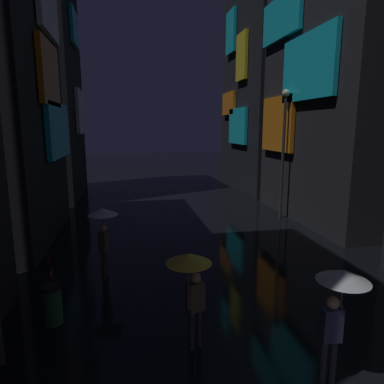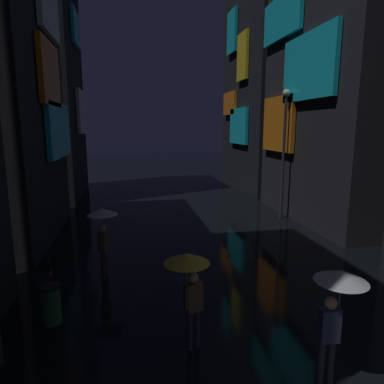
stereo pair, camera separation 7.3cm
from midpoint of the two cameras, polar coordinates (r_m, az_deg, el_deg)
building_left_far at (r=24.63m, az=-24.37°, el=22.74°), size 4.25×7.01×19.99m
building_right_mid at (r=18.32m, az=23.22°, el=17.75°), size 4.25×8.43×13.99m
building_right_far at (r=26.23m, az=11.90°, el=16.07°), size 4.25×8.34×14.05m
pedestrian_midstreet_centre_clear at (r=6.60m, az=23.01°, el=-15.57°), size 0.90×0.90×2.12m
pedestrian_midstreet_left_clear at (r=10.60m, az=-14.78°, el=-5.10°), size 0.90×0.90×2.12m
pedestrian_foreground_left_yellow at (r=6.88m, az=-0.49°, el=-13.57°), size 0.90×0.90×2.12m
bicycle_parked_at_storefront at (r=10.35m, az=-22.53°, el=-13.53°), size 0.56×1.77×0.96m
streetlamp_right_far at (r=17.24m, az=14.90°, el=8.23°), size 0.36×0.36×6.26m
trash_bin at (r=8.95m, az=-22.51°, el=-16.92°), size 0.46×0.46×0.93m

